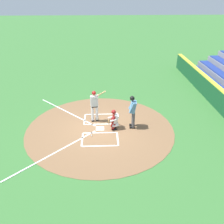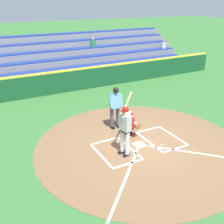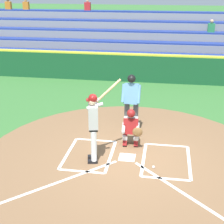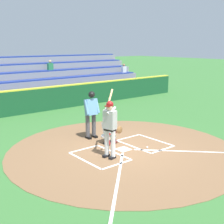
{
  "view_description": "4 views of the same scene",
  "coord_description": "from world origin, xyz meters",
  "px_view_note": "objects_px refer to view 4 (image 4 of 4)",
  "views": [
    {
      "loc": [
        -11.27,
        -0.19,
        6.88
      ],
      "look_at": [
        -0.53,
        -0.63,
        1.29
      ],
      "focal_mm": 38.54,
      "sensor_mm": 36.0,
      "label": 1
    },
    {
      "loc": [
        5.23,
        7.46,
        5.25
      ],
      "look_at": [
        0.46,
        -1.38,
        0.96
      ],
      "focal_mm": 43.09,
      "sensor_mm": 36.0,
      "label": 2
    },
    {
      "loc": [
        -0.9,
        8.12,
        4.51
      ],
      "look_at": [
        0.57,
        -0.98,
        0.92
      ],
      "focal_mm": 54.68,
      "sensor_mm": 36.0,
      "label": 3
    },
    {
      "loc": [
        6.66,
        7.46,
        3.61
      ],
      "look_at": [
        0.02,
        -0.61,
        1.24
      ],
      "focal_mm": 48.45,
      "sensor_mm": 36.0,
      "label": 4
    }
  ],
  "objects_px": {
    "batter": "(110,125)",
    "plate_umpire": "(91,111)",
    "baseball": "(147,147)",
    "catcher": "(110,129)"
  },
  "relations": [
    {
      "from": "batter",
      "to": "catcher",
      "type": "distance_m",
      "value": 1.45
    },
    {
      "from": "catcher",
      "to": "plate_umpire",
      "type": "height_order",
      "value": "plate_umpire"
    },
    {
      "from": "catcher",
      "to": "plate_umpire",
      "type": "xyz_separation_m",
      "value": [
        0.12,
        -1.01,
        0.49
      ]
    },
    {
      "from": "plate_umpire",
      "to": "baseball",
      "type": "distance_m",
      "value": 2.58
    },
    {
      "from": "batter",
      "to": "baseball",
      "type": "relative_size",
      "value": 28.76
    },
    {
      "from": "batter",
      "to": "plate_umpire",
      "type": "height_order",
      "value": "batter"
    },
    {
      "from": "catcher",
      "to": "baseball",
      "type": "bearing_deg",
      "value": 120.76
    },
    {
      "from": "plate_umpire",
      "to": "batter",
      "type": "bearing_deg",
      "value": 70.08
    },
    {
      "from": "plate_umpire",
      "to": "baseball",
      "type": "height_order",
      "value": "plate_umpire"
    },
    {
      "from": "batter",
      "to": "catcher",
      "type": "relative_size",
      "value": 1.88
    }
  ]
}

